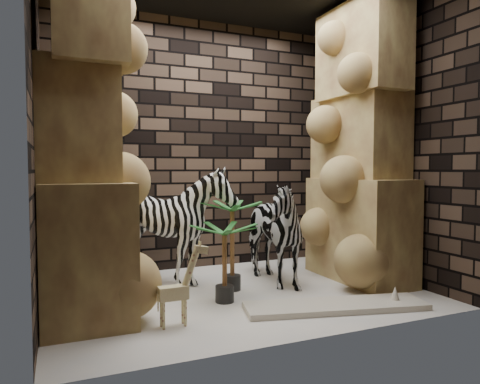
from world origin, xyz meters
name	(u,v)px	position (x,y,z in m)	size (l,w,h in m)	color
floor	(239,293)	(0.00, 0.00, 0.00)	(3.50, 3.50, 0.00)	white
wall_back	(199,145)	(0.00, 1.25, 1.50)	(3.50, 3.50, 0.00)	black
wall_front	(309,126)	(0.00, -1.25, 1.50)	(3.50, 3.50, 0.00)	black
wall_left	(37,132)	(-1.75, 0.00, 1.50)	(3.00, 3.00, 0.00)	black
wall_right	(384,143)	(1.75, 0.00, 1.50)	(3.00, 3.00, 0.00)	black
rock_pillar_left	(83,134)	(-1.40, 0.00, 1.50)	(0.68, 1.30, 3.00)	#D6C571
rock_pillar_right	(360,142)	(1.42, 0.00, 1.50)	(0.58, 1.25, 3.00)	#D6C571
zebra_right	(267,224)	(0.41, 0.24, 0.63)	(0.58, 1.07, 1.26)	white
zebra_left	(174,232)	(-0.50, 0.53, 0.56)	(0.99, 1.23, 1.12)	white
giraffe_toy	(173,284)	(-0.81, -0.62, 0.33)	(0.34, 0.11, 0.66)	beige
palm_front	(232,245)	(-0.02, 0.13, 0.45)	(0.36, 0.36, 0.90)	#1D5B20
palm_back	(225,262)	(-0.23, -0.20, 0.36)	(0.36, 0.36, 0.73)	#1D5B20
surfboard	(336,306)	(0.59, -0.76, 0.03)	(1.58, 0.39, 0.05)	beige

